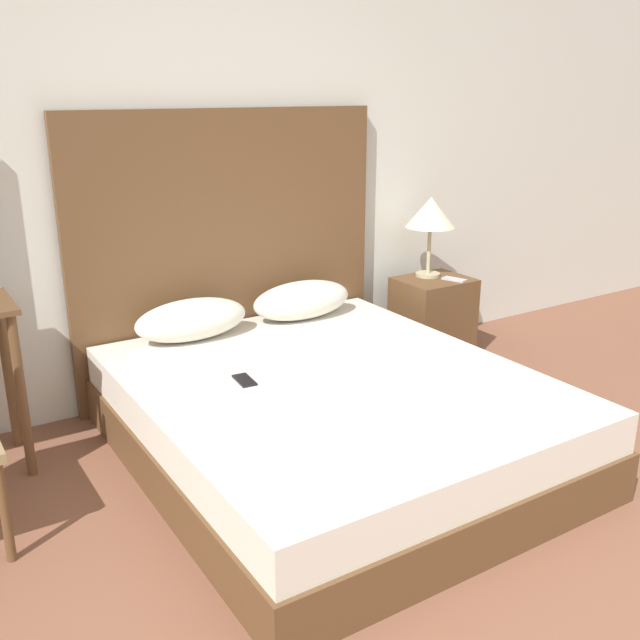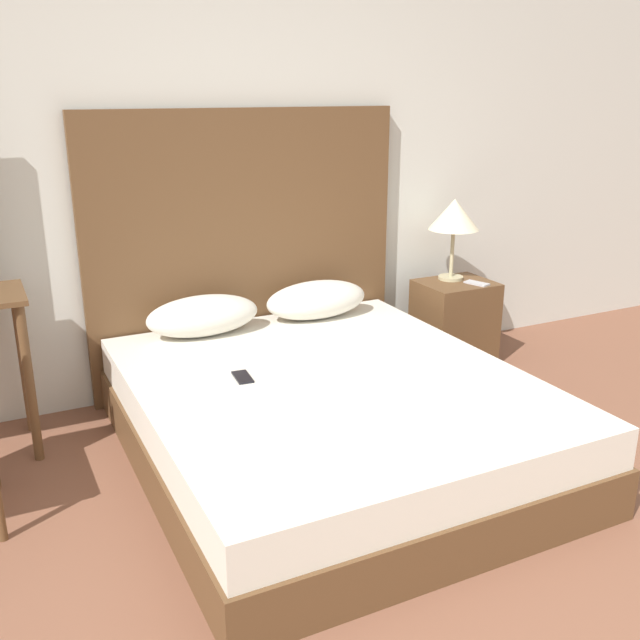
% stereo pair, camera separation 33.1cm
% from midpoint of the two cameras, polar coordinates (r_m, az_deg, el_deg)
% --- Properties ---
extents(wall_back, '(10.00, 0.06, 2.70)m').
position_cam_midpoint_polar(wall_back, '(4.09, -3.89, 13.29)').
color(wall_back, silver).
rests_on(wall_back, ground_plane).
extents(bed, '(1.75, 2.05, 0.41)m').
position_cam_midpoint_polar(bed, '(3.40, 3.59, -7.87)').
color(bed, brown).
rests_on(bed, ground_plane).
extents(headboard, '(1.84, 0.05, 1.59)m').
position_cam_midpoint_polar(headboard, '(4.10, -3.60, 5.44)').
color(headboard, brown).
rests_on(headboard, ground_plane).
extents(pillow_left, '(0.62, 0.28, 0.22)m').
position_cam_midpoint_polar(pillow_left, '(3.86, -6.94, 0.30)').
color(pillow_left, silver).
rests_on(pillow_left, bed).
extents(pillow_right, '(0.62, 0.28, 0.22)m').
position_cam_midpoint_polar(pillow_right, '(4.12, 2.02, 1.59)').
color(pillow_right, silver).
rests_on(pillow_right, bed).
extents(phone_on_bed, '(0.08, 0.16, 0.01)m').
position_cam_midpoint_polar(phone_on_bed, '(3.30, -3.37, -4.63)').
color(phone_on_bed, black).
rests_on(phone_on_bed, bed).
extents(nightstand, '(0.45, 0.38, 0.53)m').
position_cam_midpoint_polar(nightstand, '(4.64, 12.70, -0.22)').
color(nightstand, brown).
rests_on(nightstand, ground_plane).
extents(table_lamp, '(0.31, 0.31, 0.51)m').
position_cam_midpoint_polar(table_lamp, '(4.55, 12.77, 8.08)').
color(table_lamp, tan).
rests_on(table_lamp, nightstand).
extents(phone_on_nightstand, '(0.12, 0.16, 0.01)m').
position_cam_midpoint_polar(phone_on_nightstand, '(4.55, 14.49, 2.83)').
color(phone_on_nightstand, '#B7B7BC').
rests_on(phone_on_nightstand, nightstand).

